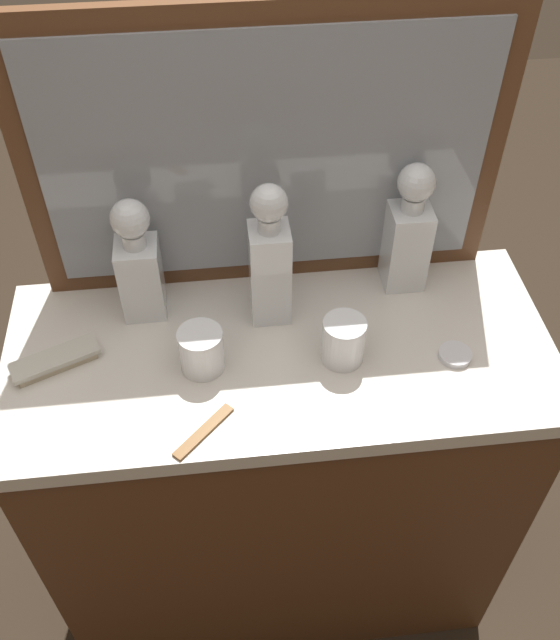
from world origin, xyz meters
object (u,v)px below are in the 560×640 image
crystal_tumbler_left (343,342)px  silver_brush_rear (55,361)px  crystal_tumbler_center (202,352)px  crystal_decanter_front (270,266)px  tortoiseshell_comb (204,431)px  porcelain_dish (455,355)px  crystal_decanter_center (407,238)px  crystal_decanter_right (140,270)px

crystal_tumbler_left → silver_brush_rear: crystal_tumbler_left is taller
crystal_tumbler_left → silver_brush_rear: (-0.54, 0.04, -0.03)m
crystal_tumbler_center → crystal_decanter_front: bearing=42.0°
tortoiseshell_comb → silver_brush_rear: bearing=145.6°
crystal_tumbler_left → porcelain_dish: size_ratio=1.49×
crystal_decanter_center → silver_brush_rear: size_ratio=1.66×
crystal_decanter_center → crystal_tumbler_left: crystal_decanter_center is taller
crystal_decanter_front → crystal_tumbler_center: bearing=-138.0°
silver_brush_rear → tortoiseshell_comb: 0.33m
crystal_decanter_center → crystal_tumbler_left: bearing=-128.8°
crystal_decanter_front → crystal_decanter_right: 0.25m
crystal_decanter_front → porcelain_dish: (0.34, -0.16, -0.12)m
crystal_decanter_right → crystal_tumbler_center: bearing=-56.8°
silver_brush_rear → tortoiseshell_comb: silver_brush_rear is taller
crystal_decanter_center → crystal_decanter_front: bearing=-167.0°
crystal_tumbler_left → porcelain_dish: (0.22, -0.02, -0.04)m
crystal_decanter_right → silver_brush_rear: size_ratio=1.55×
crystal_tumbler_center → porcelain_dish: 0.48m
crystal_tumbler_center → silver_brush_rear: 0.28m
crystal_tumbler_center → tortoiseshell_comb: size_ratio=0.80×
silver_brush_rear → crystal_decanter_front: bearing=12.7°
crystal_decanter_right → crystal_tumbler_left: size_ratio=2.84×
crystal_tumbler_center → crystal_tumbler_left: bearing=-1.8°
porcelain_dish → crystal_decanter_right: bearing=161.4°
crystal_tumbler_left → tortoiseshell_comb: 0.31m
porcelain_dish → tortoiseshell_comb: 0.50m
crystal_tumbler_center → porcelain_dish: bearing=-3.8°
crystal_tumbler_left → silver_brush_rear: 0.55m
crystal_tumbler_left → crystal_decanter_center: bearing=51.2°
crystal_decanter_right → silver_brush_rear: bearing=-141.6°
crystal_decanter_right → crystal_tumbler_left: bearing=-25.0°
crystal_decanter_front → crystal_tumbler_left: (0.12, -0.14, -0.08)m
porcelain_dish → tortoiseshell_comb: size_ratio=0.57×
silver_brush_rear → crystal_tumbler_center: bearing=-6.8°
crystal_decanter_center → crystal_tumbler_left: (-0.16, -0.20, -0.07)m
crystal_decanter_front → silver_brush_rear: 0.44m
porcelain_dish → silver_brush_rear: bearing=175.1°
tortoiseshell_comb → crystal_decanter_center: bearing=38.7°
crystal_tumbler_left → crystal_tumbler_center: size_ratio=1.06×
crystal_decanter_right → porcelain_dish: size_ratio=4.22×
crystal_decanter_center → tortoiseshell_comb: 0.57m
crystal_decanter_front → crystal_decanter_right: (-0.25, 0.04, -0.02)m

